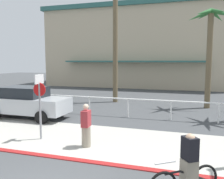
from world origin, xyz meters
The scene contains 11 objects.
ground_plane centered at (0.00, 10.00, 0.00)m, with size 80.00×80.00×0.00m, color #424447.
sidewalk_strip centered at (0.00, 4.20, 0.01)m, with size 44.00×4.00×0.02m, color #ADAAA0.
curb_paint centered at (0.00, 2.20, 0.01)m, with size 44.00×0.24×0.03m, color maroon.
building_backdrop centered at (-2.73, 27.85, 4.75)m, with size 22.77×13.12×9.46m.
rail_fence centered at (0.00, 8.50, 0.84)m, with size 23.10×0.08×1.04m.
stop_sign_bike_lane centered at (-2.30, 3.65, 1.68)m, with size 0.52×0.56×2.56m.
palm_tree_0 centered at (-2.09, 13.08, 6.29)m, with size 3.14×2.70×8.74m.
palm_tree_1 centered at (4.32, 12.63, 4.70)m, with size 3.26×3.17×6.35m.
car_silver_1 centered at (-5.11, 6.61, 0.87)m, with size 4.40×2.02×1.69m.
cyclist_black_0 centered at (3.24, 1.10, 0.69)m, with size 1.50×1.13×1.50m.
pedestrian_1 centered at (-0.25, 3.39, 0.72)m, with size 0.34×0.42×1.57m.
Camera 1 is at (3.25, -4.50, 3.08)m, focal length 39.71 mm.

